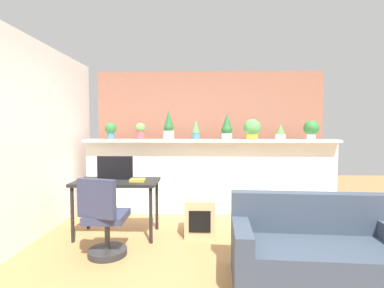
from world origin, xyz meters
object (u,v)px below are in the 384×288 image
(potted_plant_1, at_px, (140,130))
(potted_plant_3, at_px, (196,129))
(potted_plant_5, at_px, (252,129))
(potted_plant_6, at_px, (281,132))
(tv_monitor, at_px, (115,168))
(potted_plant_4, at_px, (227,128))
(desk, at_px, (117,187))
(office_chair, at_px, (104,223))
(potted_plant_0, at_px, (111,130))
(potted_plant_2, at_px, (169,127))
(potted_plant_7, at_px, (311,129))
(book_on_desk, at_px, (138,180))
(couch, at_px, (317,253))
(side_cube_shelf, at_px, (200,217))

(potted_plant_1, bearing_deg, potted_plant_3, -0.52)
(potted_plant_3, distance_m, potted_plant_5, 0.93)
(potted_plant_6, distance_m, tv_monitor, 2.69)
(potted_plant_3, bearing_deg, potted_plant_1, 179.48)
(potted_plant_4, distance_m, desk, 2.01)
(tv_monitor, height_order, office_chair, tv_monitor)
(potted_plant_4, xyz_separation_m, tv_monitor, (-1.60, -0.91, -0.55))
(potted_plant_0, distance_m, potted_plant_6, 2.85)
(potted_plant_2, xyz_separation_m, office_chair, (-0.54, -1.68, -1.08))
(potted_plant_7, bearing_deg, tv_monitor, -162.18)
(potted_plant_0, xyz_separation_m, potted_plant_1, (0.51, -0.02, -0.01))
(potted_plant_0, xyz_separation_m, tv_monitor, (0.36, -0.97, -0.51))
(potted_plant_4, height_order, potted_plant_6, potted_plant_4)
(tv_monitor, relative_size, book_on_desk, 2.52)
(office_chair, bearing_deg, potted_plant_0, 104.71)
(potted_plant_4, height_order, office_chair, potted_plant_4)
(potted_plant_1, xyz_separation_m, book_on_desk, (0.19, -1.10, -0.64))
(potted_plant_3, bearing_deg, desk, -135.61)
(potted_plant_6, bearing_deg, potted_plant_4, 179.56)
(potted_plant_1, distance_m, desk, 1.28)
(potted_plant_4, relative_size, couch, 0.27)
(potted_plant_4, height_order, couch, potted_plant_4)
(desk, height_order, office_chair, office_chair)
(potted_plant_7, bearing_deg, potted_plant_2, -179.41)
(book_on_desk, bearing_deg, potted_plant_6, 26.10)
(couch, bearing_deg, book_on_desk, 150.75)
(potted_plant_4, height_order, potted_plant_5, potted_plant_4)
(potted_plant_7, relative_size, tv_monitor, 0.65)
(potted_plant_0, height_order, potted_plant_7, potted_plant_7)
(book_on_desk, bearing_deg, potted_plant_2, 74.88)
(book_on_desk, bearing_deg, office_chair, -112.71)
(potted_plant_2, height_order, potted_plant_5, potted_plant_2)
(potted_plant_2, bearing_deg, potted_plant_7, 0.59)
(potted_plant_2, bearing_deg, potted_plant_4, -1.67)
(potted_plant_0, bearing_deg, potted_plant_2, -1.78)
(potted_plant_4, height_order, tv_monitor, potted_plant_4)
(potted_plant_5, xyz_separation_m, potted_plant_6, (0.46, -0.01, -0.06))
(potted_plant_2, relative_size, tv_monitor, 0.99)
(tv_monitor, bearing_deg, desk, -61.10)
(potted_plant_2, relative_size, office_chair, 0.53)
(potted_plant_0, height_order, potted_plant_6, potted_plant_0)
(potted_plant_6, xyz_separation_m, potted_plant_7, (0.52, 0.06, 0.06))
(potted_plant_2, relative_size, potted_plant_3, 1.47)
(potted_plant_4, distance_m, side_cube_shelf, 1.60)
(potted_plant_0, distance_m, potted_plant_1, 0.51)
(potted_plant_6, distance_m, side_cube_shelf, 1.98)
(potted_plant_6, bearing_deg, side_cube_shelf, -144.37)
(potted_plant_0, height_order, couch, potted_plant_0)
(potted_plant_1, xyz_separation_m, office_chair, (-0.06, -1.69, -1.02))
(side_cube_shelf, bearing_deg, office_chair, -146.92)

